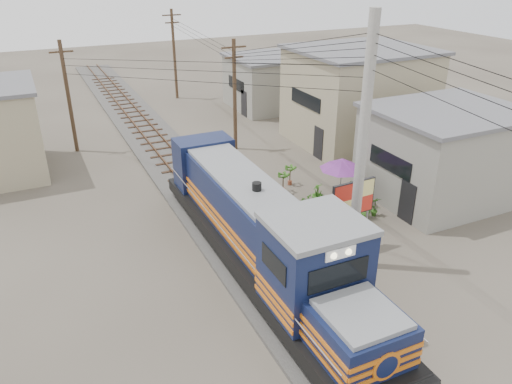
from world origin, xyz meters
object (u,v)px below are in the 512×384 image
billboard (353,200)px  market_umbrella (342,164)px  vendor (360,186)px  locomotive (263,234)px

billboard → market_umbrella: (2.13, 3.91, -0.20)m
billboard → market_umbrella: bearing=58.2°
market_umbrella → vendor: (1.18, -0.02, -1.43)m
market_umbrella → vendor: 1.85m
vendor → market_umbrella: bearing=-15.7°
billboard → locomotive: bearing=175.2°
market_umbrella → vendor: bearing=-1.0°
market_umbrella → locomotive: bearing=-148.4°
locomotive → market_umbrella: locomotive is taller
billboard → vendor: bearing=46.4°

